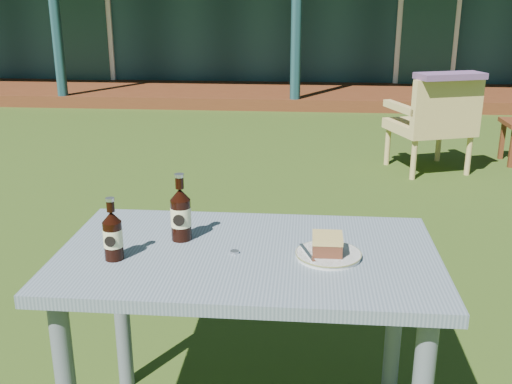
# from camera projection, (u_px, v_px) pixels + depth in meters

# --- Properties ---
(ground) EXTENTS (80.00, 80.00, 0.00)m
(ground) POSITION_uv_depth(u_px,v_px,m) (275.00, 254.00, 3.63)
(ground) COLOR #334916
(cafe_table) EXTENTS (1.20, 0.70, 0.72)m
(cafe_table) POSITION_uv_depth(u_px,v_px,m) (248.00, 280.00, 1.93)
(cafe_table) COLOR slate
(cafe_table) RESTS_ON ground
(plate) EXTENTS (0.20, 0.20, 0.01)m
(plate) POSITION_uv_depth(u_px,v_px,m) (328.00, 255.00, 1.85)
(plate) COLOR silver
(plate) RESTS_ON cafe_table
(cake_slice) EXTENTS (0.09, 0.09, 0.06)m
(cake_slice) POSITION_uv_depth(u_px,v_px,m) (327.00, 244.00, 1.84)
(cake_slice) COLOR #532B1A
(cake_slice) RESTS_ON plate
(fork) EXTENTS (0.05, 0.14, 0.00)m
(fork) POSITION_uv_depth(u_px,v_px,m) (307.00, 253.00, 1.84)
(fork) COLOR silver
(fork) RESTS_ON plate
(cola_bottle_near) EXTENTS (0.07, 0.07, 0.23)m
(cola_bottle_near) POSITION_uv_depth(u_px,v_px,m) (181.00, 214.00, 1.96)
(cola_bottle_near) COLOR black
(cola_bottle_near) RESTS_ON cafe_table
(cola_bottle_far) EXTENTS (0.06, 0.06, 0.20)m
(cola_bottle_far) POSITION_uv_depth(u_px,v_px,m) (113.00, 235.00, 1.82)
(cola_bottle_far) COLOR black
(cola_bottle_far) RESTS_ON cafe_table
(bottle_cap) EXTENTS (0.03, 0.03, 0.01)m
(bottle_cap) POSITION_uv_depth(u_px,v_px,m) (235.00, 252.00, 1.88)
(bottle_cap) COLOR silver
(bottle_cap) RESTS_ON cafe_table
(armchair_left) EXTENTS (0.78, 0.76, 0.84)m
(armchair_left) POSITION_uv_depth(u_px,v_px,m) (435.00, 119.00, 5.17)
(armchair_left) COLOR tan
(armchair_left) RESTS_ON ground
(floral_throw) EXTENTS (0.60, 0.40, 0.05)m
(floral_throw) POSITION_uv_depth(u_px,v_px,m) (450.00, 76.00, 4.90)
(floral_throw) COLOR #674670
(floral_throw) RESTS_ON armchair_left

